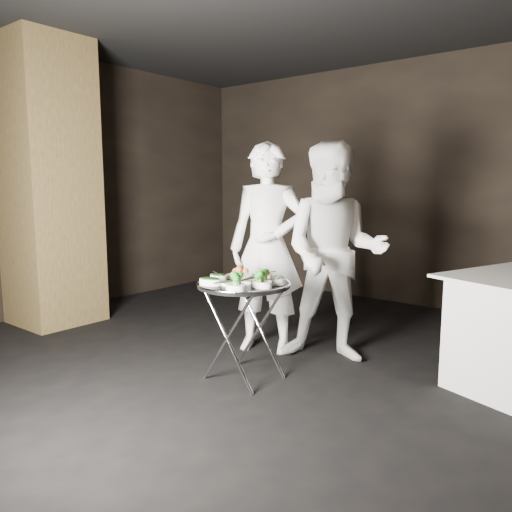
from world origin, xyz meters
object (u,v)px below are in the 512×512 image
Objects in this scene: waiter_left at (267,248)px; waiter_right at (334,253)px; tray_stand at (244,327)px; serving_tray at (244,284)px.

waiter_left reaches higher than waiter_right.
waiter_right is at bearing 69.27° from tray_stand.
serving_tray is 0.39× the size of waiter_right.
waiter_right reaches higher than tray_stand.
waiter_right is (0.31, 0.82, 0.18)m from serving_tray.
serving_tray is at bearing -134.83° from waiter_right.
tray_stand is at bearing -134.83° from waiter_right.
serving_tray is 0.38× the size of waiter_left.
serving_tray is 0.90m from waiter_right.
tray_stand is 0.40× the size of waiter_left.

